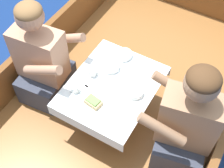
# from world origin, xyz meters

# --- Properties ---
(ground_plane) EXTENTS (60.00, 60.00, 0.00)m
(ground_plane) POSITION_xyz_m (0.00, 0.00, 0.00)
(ground_plane) COLOR navy
(boat_deck) EXTENTS (1.83, 3.13, 0.27)m
(boat_deck) POSITION_xyz_m (0.00, 0.00, 0.14)
(boat_deck) COLOR brown
(boat_deck) RESTS_ON ground_plane
(gunwale_port) EXTENTS (0.06, 3.13, 0.36)m
(gunwale_port) POSITION_xyz_m (-0.89, 0.00, 0.46)
(gunwale_port) COLOR brown
(gunwale_port) RESTS_ON boat_deck
(gunwale_starboard) EXTENTS (0.06, 3.13, 0.36)m
(gunwale_starboard) POSITION_xyz_m (0.89, 0.00, 0.46)
(gunwale_starboard) COLOR brown
(gunwale_starboard) RESTS_ON boat_deck
(cockpit_table) EXTENTS (0.64, 0.79, 0.41)m
(cockpit_table) POSITION_xyz_m (0.00, -0.15, 0.64)
(cockpit_table) COLOR #B2B2B7
(cockpit_table) RESTS_ON boat_deck
(person_port) EXTENTS (0.55, 0.48, 0.98)m
(person_port) POSITION_xyz_m (-0.62, -0.22, 0.67)
(person_port) COLOR #333847
(person_port) RESTS_ON boat_deck
(person_starboard) EXTENTS (0.57, 0.52, 0.99)m
(person_starboard) POSITION_xyz_m (0.62, -0.19, 0.68)
(person_starboard) COLOR #333847
(person_starboard) RESTS_ON boat_deck
(plate_sandwich) EXTENTS (0.17, 0.17, 0.01)m
(plate_sandwich) POSITION_xyz_m (-0.03, -0.36, 0.69)
(plate_sandwich) COLOR silver
(plate_sandwich) RESTS_ON cockpit_table
(plate_bread) EXTENTS (0.21, 0.21, 0.01)m
(plate_bread) POSITION_xyz_m (0.19, 0.05, 0.69)
(plate_bread) COLOR silver
(plate_bread) RESTS_ON cockpit_table
(sandwich) EXTENTS (0.13, 0.10, 0.05)m
(sandwich) POSITION_xyz_m (-0.03, -0.36, 0.72)
(sandwich) COLOR #E0BC7F
(sandwich) RESTS_ON plate_sandwich
(bowl_port_near) EXTENTS (0.13, 0.13, 0.04)m
(bowl_port_near) POSITION_xyz_m (-0.07, 0.16, 0.71)
(bowl_port_near) COLOR silver
(bowl_port_near) RESTS_ON cockpit_table
(bowl_starboard_near) EXTENTS (0.13, 0.13, 0.04)m
(bowl_starboard_near) POSITION_xyz_m (0.18, -0.13, 0.71)
(bowl_starboard_near) COLOR silver
(bowl_starboard_near) RESTS_ON cockpit_table
(bowl_center_far) EXTENTS (0.14, 0.14, 0.04)m
(bowl_center_far) POSITION_xyz_m (-0.10, 0.00, 0.71)
(bowl_center_far) COLOR silver
(bowl_center_far) RESTS_ON cockpit_table
(coffee_cup_port) EXTENTS (0.09, 0.06, 0.06)m
(coffee_cup_port) POSITION_xyz_m (-0.22, -0.33, 0.71)
(coffee_cup_port) COLOR silver
(coffee_cup_port) RESTS_ON cockpit_table
(coffee_cup_starboard) EXTENTS (0.10, 0.07, 0.07)m
(coffee_cup_starboard) POSITION_xyz_m (-0.19, -0.13, 0.72)
(coffee_cup_starboard) COLOR silver
(coffee_cup_starboard) RESTS_ON cockpit_table
(utensil_knife_starboard) EXTENTS (0.04, 0.17, 0.00)m
(utensil_knife_starboard) POSITION_xyz_m (0.12, -0.22, 0.69)
(utensil_knife_starboard) COLOR silver
(utensil_knife_starboard) RESTS_ON cockpit_table
(utensil_spoon_port) EXTENTS (0.10, 0.16, 0.01)m
(utensil_spoon_port) POSITION_xyz_m (0.00, -0.15, 0.69)
(utensil_spoon_port) COLOR silver
(utensil_spoon_port) RESTS_ON cockpit_table
(utensil_fork_port) EXTENTS (0.17, 0.04, 0.00)m
(utensil_fork_port) POSITION_xyz_m (-0.11, -0.26, 0.69)
(utensil_fork_port) COLOR silver
(utensil_fork_port) RESTS_ON cockpit_table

